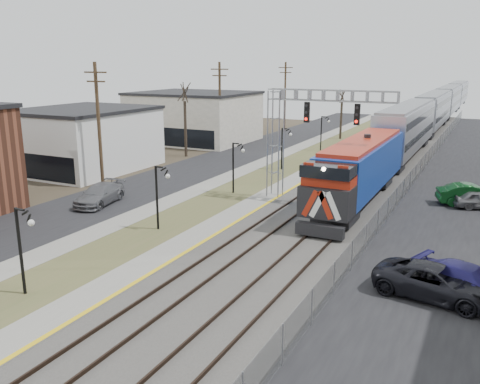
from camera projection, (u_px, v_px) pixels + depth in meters
The scene contains 19 objects.
street_west at pixel (198, 168), 49.04m from camera, with size 7.00×120.00×0.04m, color black.
sidewalk at pixel (239, 172), 47.08m from camera, with size 2.00×120.00×0.08m, color gray.
grass_median at pixel (269, 176), 45.78m from camera, with size 4.00×120.00×0.06m, color #4C532C.
platform at pixel (300, 178), 44.46m from camera, with size 2.00×120.00×0.24m, color gray.
ballast_bed at pixel (357, 184), 42.29m from camera, with size 8.00×120.00×0.20m, color #595651.
platform_edge at pixel (310, 178), 44.05m from camera, with size 0.24×120.00×0.01m, color gold.
track_near at pixel (334, 180), 43.12m from camera, with size 1.58×120.00×0.15m.
track_far at pixel (375, 184), 41.60m from camera, with size 1.58×120.00×0.15m.
train at pixel (436, 110), 76.65m from camera, with size 3.00×108.65×5.33m.
signal_gantry at pixel (298, 126), 36.07m from camera, with size 9.00×1.07×8.15m.
lampposts at pixel (160, 197), 30.82m from camera, with size 0.14×62.14×4.00m.
utility_poles at pixel (99, 126), 40.45m from camera, with size 0.28×80.28×10.00m.
fence at pixel (410, 181), 40.30m from camera, with size 0.04×120.00×1.60m, color gray.
buildings_west at pixel (35, 147), 43.08m from camera, with size 14.00×67.00×7.00m.
bare_trees at pixel (207, 135), 52.27m from camera, with size 12.30×42.30×5.95m.
car_lot_c at pixel (436, 283), 21.85m from camera, with size 2.41×5.23×1.45m, color black.
car_lot_d at pixel (469, 283), 21.98m from camera, with size 1.95×4.78×1.39m, color navy.
car_lot_f at pixel (471, 195), 36.14m from camera, with size 1.61×4.61×1.52m, color #0C3E16.
car_street_b at pixel (100, 195), 36.43m from camera, with size 1.99×4.89×1.42m, color slate.
Camera 1 is at (13.71, -6.15, 9.95)m, focal length 38.00 mm.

